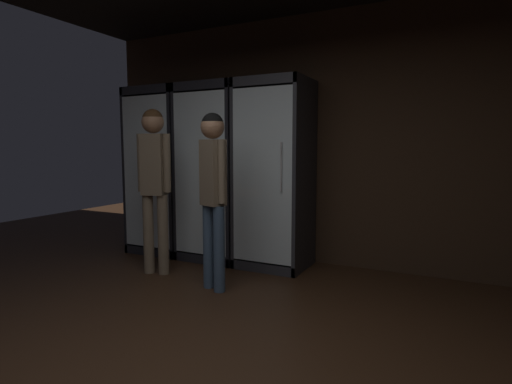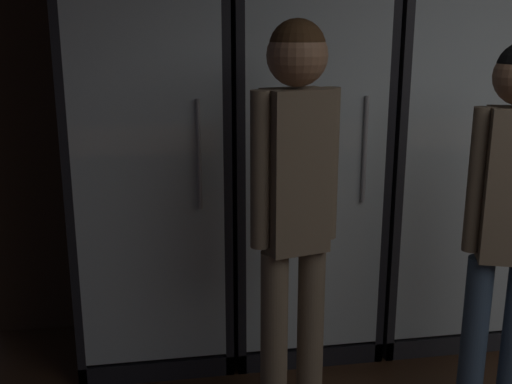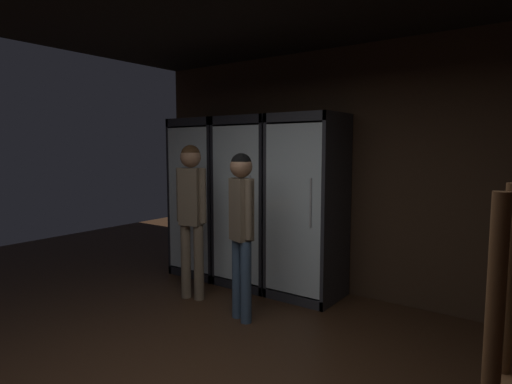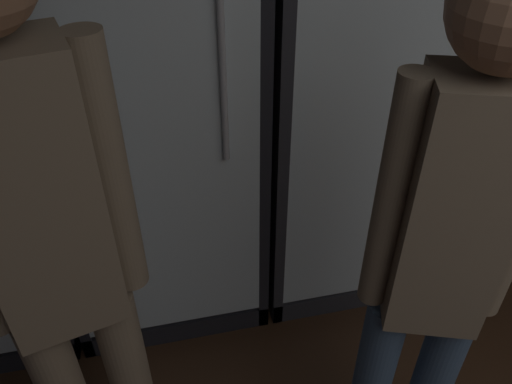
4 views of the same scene
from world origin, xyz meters
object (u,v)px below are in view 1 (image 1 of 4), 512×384
object	(u,v)px
cooler_left	(217,174)
shopper_near	(154,172)
shopper_far	(213,181)
cooler_far_left	(166,173)
cooler_center	(276,177)

from	to	relation	value
cooler_left	shopper_near	world-z (taller)	cooler_left
cooler_left	shopper_far	world-z (taller)	cooler_left
cooler_far_left	shopper_near	xyz separation A→B (m)	(0.55, -0.87, 0.07)
shopper_near	shopper_far	size ratio (longest dim) A/B	1.05
cooler_far_left	shopper_far	xyz separation A→B (m)	(1.37, -1.02, 0.02)
cooler_far_left	cooler_center	world-z (taller)	same
cooler_center	shopper_far	bearing A→B (deg)	-100.14
cooler_far_left	cooler_center	distance (m)	1.55
cooler_left	shopper_near	distance (m)	0.90
cooler_far_left	shopper_near	world-z (taller)	cooler_far_left
cooler_far_left	shopper_near	bearing A→B (deg)	-57.44
cooler_left	shopper_near	bearing A→B (deg)	-104.20
shopper_near	cooler_left	bearing A→B (deg)	75.80
cooler_center	shopper_far	size ratio (longest dim) A/B	1.26
cooler_left	cooler_center	xyz separation A→B (m)	(0.77, 0.00, -0.01)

